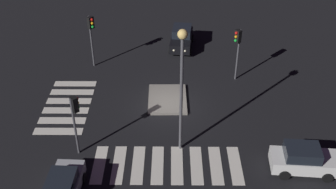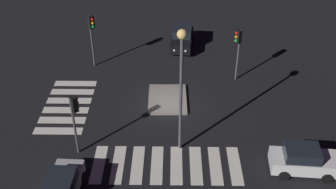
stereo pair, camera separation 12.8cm
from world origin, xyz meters
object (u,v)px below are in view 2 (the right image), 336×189
Objects in this scene: traffic_island at (167,99)px; car_silver at (62,187)px; car_black at (182,38)px; traffic_light_east at (74,111)px; car_white at (304,160)px; traffic_light_south at (92,29)px; traffic_light_west at (238,43)px; street_lamp at (181,73)px.

car_silver is at bearing -30.64° from traffic_island.
traffic_island is 0.98× the size of car_silver.
traffic_island is 8.44m from car_black.
traffic_island is 8.19m from traffic_light_east.
traffic_light_south is (-11.87, -13.85, 2.49)m from car_white.
traffic_light_west is (-8.38, 10.43, 0.16)m from traffic_light_east.
street_lamp is at bearing 169.50° from car_white.
traffic_light_west reaches higher than traffic_island.
traffic_island is 0.93× the size of car_white.
street_lamp is (10.01, 6.82, 2.14)m from traffic_light_south.
car_black is (-8.32, 1.18, 0.79)m from traffic_island.
car_white is at bearing 29.58° from car_black.
traffic_light_south is at bearing -45.17° from traffic_light_west.
car_black is 0.97× the size of traffic_light_south.
car_black reaches higher than traffic_island.
traffic_light_south is 11.33m from traffic_light_west.
car_black reaches higher than car_silver.
car_black is 16.75m from car_white.
traffic_light_west is (-2.85, 5.17, 3.12)m from traffic_island.
traffic_light_south is 0.54× the size of street_lamp.
car_silver is at bearing -45.06° from traffic_light_south.
car_white is at bearing -78.47° from car_silver.
car_white reaches higher than traffic_island.
traffic_island is at bearing -2.03° from car_black.
traffic_light_west is at bearing 109.54° from car_white.
car_silver is 0.86× the size of traffic_light_south.
street_lamp is (-0.35, 6.10, 2.40)m from traffic_light_east.
car_white is at bearing 2.19° from traffic_light_south.
car_white is at bearing -48.54° from traffic_light_east.
car_silver is 0.89× the size of traffic_light_west.
traffic_light_west is (-9.88, -2.70, 2.38)m from car_white.
car_black reaches higher than car_white.
traffic_light_south reaches higher than traffic_island.
street_lamp is at bearing -55.10° from car_silver.
traffic_island is at bearing 3.86° from traffic_light_south.
traffic_light_south reaches higher than car_black.
car_silver is 0.47× the size of street_lamp.
traffic_light_west reaches higher than traffic_light_east.
traffic_light_east is at bearing -43.25° from traffic_light_south.
traffic_light_west is 0.53× the size of street_lamp.
car_silver is 16.25m from traffic_light_west.
car_silver is at bearing -134.98° from traffic_light_east.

